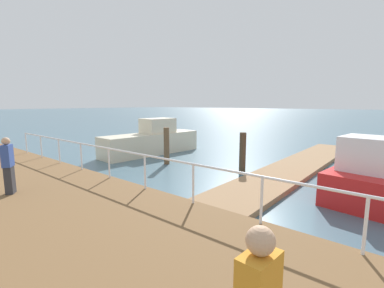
{
  "coord_description": "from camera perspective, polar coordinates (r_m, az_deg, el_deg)",
  "views": [
    {
      "loc": [
        -8.38,
        5.35,
        3.0
      ],
      "look_at": [
        0.66,
        12.81,
        1.22
      ],
      "focal_mm": 25.07,
      "sensor_mm": 36.0,
      "label": 1
    }
  ],
  "objects": [
    {
      "name": "ground_plane",
      "position": [
        17.15,
        -20.35,
        -2.01
      ],
      "size": [
        300.0,
        300.0,
        0.0
      ],
      "primitive_type": "plane",
      "color": "#476675"
    },
    {
      "name": "floating_dock",
      "position": [
        13.44,
        21.38,
        -4.5
      ],
      "size": [
        15.23,
        2.0,
        0.18
      ],
      "primitive_type": "cube",
      "color": "#93704C",
      "rests_on": "ground_plane"
    },
    {
      "name": "boardwalk_railing",
      "position": [
        6.44,
        6.9,
        -7.18
      ],
      "size": [
        0.06,
        24.9,
        1.08
      ],
      "color": "white",
      "rests_on": "boardwalk"
    },
    {
      "name": "dock_piling_2",
      "position": [
        12.03,
        10.71,
        -1.72
      ],
      "size": [
        0.29,
        0.29,
        1.75
      ],
      "primitive_type": "cylinder",
      "color": "#473826",
      "rests_on": "ground_plane"
    },
    {
      "name": "dock_piling_3",
      "position": [
        13.35,
        -5.44,
        -0.41
      ],
      "size": [
        0.27,
        0.27,
        1.83
      ],
      "primitive_type": "cylinder",
      "color": "brown",
      "rests_on": "ground_plane"
    },
    {
      "name": "moored_boat_0",
      "position": [
        10.23,
        34.69,
        -5.85
      ],
      "size": [
        4.36,
        2.65,
        2.03
      ],
      "color": "red",
      "rests_on": "ground_plane"
    },
    {
      "name": "moored_boat_2",
      "position": [
        16.31,
        -8.46,
        0.67
      ],
      "size": [
        6.37,
        2.1,
        2.11
      ],
      "color": "beige",
      "rests_on": "ground_plane"
    },
    {
      "name": "pedestrian_1",
      "position": [
        9.37,
        -34.5,
        -3.68
      ],
      "size": [
        0.39,
        0.42,
        1.65
      ],
      "color": "#333338",
      "rests_on": "boardwalk"
    }
  ]
}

